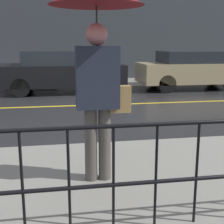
# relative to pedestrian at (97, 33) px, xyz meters

# --- Properties ---
(ground_plane) EXTENTS (80.00, 80.00, 0.00)m
(ground_plane) POSITION_rel_pedestrian_xyz_m (-0.01, 5.19, -1.81)
(ground_plane) COLOR #262628
(sidewalk_near) EXTENTS (28.00, 2.65, 0.14)m
(sidewalk_near) POSITION_rel_pedestrian_xyz_m (-0.01, 0.04, -1.74)
(sidewalk_near) COLOR gray
(sidewalk_near) RESTS_ON ground_plane
(sidewalk_far) EXTENTS (28.00, 1.61, 0.14)m
(sidewalk_far) POSITION_rel_pedestrian_xyz_m (-0.01, 9.83, -1.74)
(sidewalk_far) COLOR gray
(sidewalk_far) RESTS_ON ground_plane
(lane_marking) EXTENTS (25.20, 0.12, 0.01)m
(lane_marking) POSITION_rel_pedestrian_xyz_m (-0.01, 5.19, -1.81)
(lane_marking) COLOR gold
(lane_marking) RESTS_ON ground_plane
(building_storefront) EXTENTS (28.00, 0.30, 6.30)m
(building_storefront) POSITION_rel_pedestrian_xyz_m (-0.01, 10.78, 1.34)
(building_storefront) COLOR #383D42
(building_storefront) RESTS_ON ground_plane
(railing_foreground) EXTENTS (12.00, 0.04, 0.93)m
(railing_foreground) POSITION_rel_pedestrian_xyz_m (-0.01, -1.04, -1.08)
(railing_foreground) COLOR black
(railing_foreground) RESTS_ON sidewalk_near
(pedestrian) EXTENTS (1.00, 1.00, 2.17)m
(pedestrian) POSITION_rel_pedestrian_xyz_m (0.00, 0.00, 0.00)
(pedestrian) COLOR #4C4742
(pedestrian) RESTS_ON sidewalk_near
(car_black) EXTENTS (4.35, 1.87, 1.46)m
(car_black) POSITION_rel_pedestrian_xyz_m (-0.35, 7.75, -1.06)
(car_black) COLOR black
(car_black) RESTS_ON ground_plane
(car_tan) EXTENTS (4.03, 1.72, 1.42)m
(car_tan) POSITION_rel_pedestrian_xyz_m (4.52, 7.75, -1.08)
(car_tan) COLOR tan
(car_tan) RESTS_ON ground_plane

